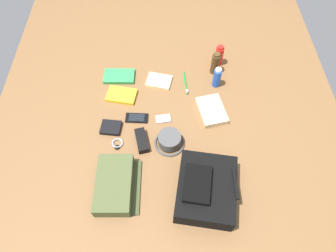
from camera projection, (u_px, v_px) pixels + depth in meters
ground_plane at (168, 131)px, 1.67m from camera, size 2.64×2.02×0.02m
backpack at (206, 189)px, 1.41m from camera, size 0.37×0.32×0.15m
toiletry_pouch at (115, 185)px, 1.44m from camera, size 0.30×0.22×0.08m
bucket_hat at (170, 140)px, 1.58m from camera, size 0.17×0.17×0.07m
sunscreen_spray at (219, 56)px, 1.86m from camera, size 0.05×0.05×0.15m
cologne_bottle at (215, 63)px, 1.82m from camera, size 0.05×0.05×0.15m
deodorant_spray at (217, 78)px, 1.77m from camera, size 0.05×0.05×0.14m
paperback_novel at (119, 76)px, 1.85m from camera, size 0.12×0.19×0.02m
travel_guidebook at (122, 95)px, 1.77m from camera, size 0.14×0.19×0.02m
cell_phone at (137, 118)px, 1.69m from camera, size 0.07×0.13×0.01m
media_player at (163, 119)px, 1.69m from camera, size 0.06×0.09×0.01m
wristwatch at (117, 144)px, 1.60m from camera, size 0.07×0.06×0.01m
toothbrush at (185, 84)px, 1.82m from camera, size 0.18×0.02×0.02m
wallet at (111, 128)px, 1.65m from camera, size 0.10×0.12×0.02m
notepad at (159, 81)px, 1.83m from camera, size 0.14×0.17×0.02m
folded_towel at (212, 111)px, 1.70m from camera, size 0.23×0.18×0.04m
sunglasses_case at (142, 141)px, 1.60m from camera, size 0.15×0.08×0.04m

